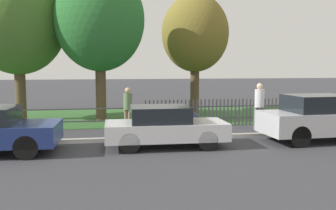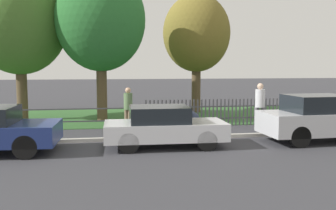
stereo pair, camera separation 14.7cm
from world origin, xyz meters
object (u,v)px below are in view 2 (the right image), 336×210
object	(u,v)px
parked_car_navy_estate	(321,118)
pedestrian_near_fence	(128,106)
tree_behind_motorcycle	(101,20)
tree_mid_park	(196,34)
covered_motorcycle	(178,119)
parked_car_black_saloon	(163,126)
pedestrian_by_lamp	(260,104)
tree_nearest_kerb	(19,20)

from	to	relation	value
parked_car_navy_estate	pedestrian_near_fence	xyz separation A→B (m)	(-6.21, 3.25, 0.16)
tree_behind_motorcycle	tree_mid_park	world-z (taller)	tree_behind_motorcycle
tree_behind_motorcycle	covered_motorcycle	bearing A→B (deg)	-54.52
parked_car_black_saloon	pedestrian_near_fence	bearing A→B (deg)	106.81
tree_mid_park	pedestrian_near_fence	distance (m)	7.32
tree_mid_park	pedestrian_by_lamp	bearing A→B (deg)	-78.75
parked_car_black_saloon	pedestrian_by_lamp	size ratio (longest dim) A/B	2.04
pedestrian_by_lamp	tree_behind_motorcycle	bearing A→B (deg)	-26.98
parked_car_black_saloon	pedestrian_near_fence	world-z (taller)	pedestrian_near_fence
tree_mid_park	tree_behind_motorcycle	bearing A→B (deg)	-152.96
parked_car_black_saloon	parked_car_navy_estate	world-z (taller)	parked_car_navy_estate
tree_mid_park	pedestrian_by_lamp	size ratio (longest dim) A/B	3.44
covered_motorcycle	parked_car_black_saloon	bearing A→B (deg)	-114.24
parked_car_black_saloon	covered_motorcycle	size ratio (longest dim) A/B	2.07
pedestrian_near_fence	pedestrian_by_lamp	distance (m)	5.18
parked_car_navy_estate	pedestrian_by_lamp	distance (m)	2.77
parked_car_navy_estate	tree_nearest_kerb	distance (m)	13.40
parked_car_navy_estate	pedestrian_by_lamp	bearing A→B (deg)	110.69
parked_car_black_saloon	pedestrian_near_fence	distance (m)	3.41
covered_motorcycle	tree_behind_motorcycle	bearing A→B (deg)	124.08
covered_motorcycle	tree_behind_motorcycle	distance (m)	6.23
tree_behind_motorcycle	pedestrian_near_fence	xyz separation A→B (m)	(1.05, -2.65, -3.59)
tree_nearest_kerb	parked_car_black_saloon	bearing A→B (deg)	-50.42
tree_nearest_kerb	tree_behind_motorcycle	distance (m)	3.76
pedestrian_by_lamp	tree_mid_park	bearing A→B (deg)	-77.25
tree_nearest_kerb	pedestrian_by_lamp	size ratio (longest dim) A/B	3.88
parked_car_black_saloon	pedestrian_by_lamp	distance (m)	4.96
parked_car_black_saloon	tree_mid_park	bearing A→B (deg)	71.46
parked_car_black_saloon	tree_nearest_kerb	size ratio (longest dim) A/B	0.53
tree_nearest_kerb	tree_mid_park	world-z (taller)	tree_nearest_kerb
tree_behind_motorcycle	tree_mid_park	bearing A→B (deg)	27.04
tree_behind_motorcycle	pedestrian_near_fence	world-z (taller)	tree_behind_motorcycle
covered_motorcycle	pedestrian_near_fence	xyz separation A→B (m)	(-1.75, 1.28, 0.35)
pedestrian_near_fence	pedestrian_by_lamp	size ratio (longest dim) A/B	0.91
parked_car_navy_estate	tree_behind_motorcycle	xyz separation A→B (m)	(-7.25, 5.90, 3.76)
parked_car_black_saloon	tree_nearest_kerb	distance (m)	9.66
tree_nearest_kerb	pedestrian_by_lamp	xyz separation A→B (m)	(9.84, -4.23, -3.57)
tree_behind_motorcycle	pedestrian_by_lamp	size ratio (longest dim) A/B	3.74
pedestrian_near_fence	pedestrian_by_lamp	world-z (taller)	pedestrian_by_lamp
tree_behind_motorcycle	pedestrian_near_fence	size ratio (longest dim) A/B	4.10
tree_behind_motorcycle	pedestrian_by_lamp	bearing A→B (deg)	-28.49
parked_car_navy_estate	covered_motorcycle	world-z (taller)	parked_car_navy_estate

